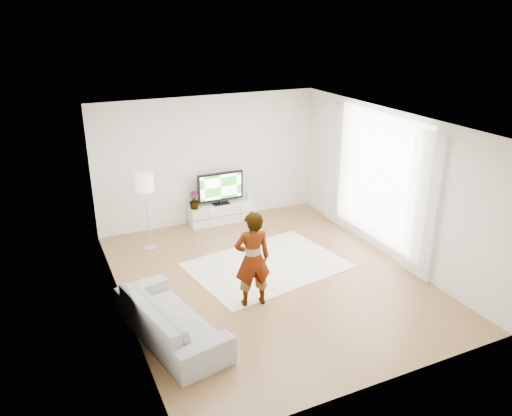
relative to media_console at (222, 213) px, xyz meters
name	(u,v)px	position (x,y,z in m)	size (l,w,h in m)	color
floor	(269,278)	(-0.17, -2.76, -0.21)	(6.00, 6.00, 0.00)	#B07E4F
ceiling	(271,122)	(-0.17, -2.76, 2.59)	(6.00, 6.00, 0.00)	white
wall_left	(118,231)	(-2.67, -2.76, 1.19)	(0.02, 6.00, 2.80)	silver
wall_right	(389,185)	(2.33, -2.76, 1.19)	(0.02, 6.00, 2.80)	silver
wall_back	(209,160)	(-0.17, 0.24, 1.19)	(5.00, 0.02, 2.80)	silver
wall_front	(383,289)	(-0.17, -5.76, 1.19)	(5.00, 0.02, 2.80)	silver
window	(379,178)	(2.31, -2.46, 1.24)	(0.01, 2.60, 2.50)	white
curtain_near	(422,206)	(2.23, -3.76, 1.14)	(0.04, 0.70, 2.60)	white
curtain_far	(337,166)	(2.23, -1.16, 1.14)	(0.04, 0.70, 2.60)	white
media_console	(222,213)	(0.00, 0.00, 0.00)	(1.48, 0.42, 0.42)	silver
television	(221,187)	(0.00, 0.03, 0.61)	(1.05, 0.21, 0.73)	black
game_console	(248,196)	(0.65, 0.00, 0.31)	(0.07, 0.15, 0.19)	white
potted_plant	(194,200)	(-0.63, 0.00, 0.41)	(0.22, 0.22, 0.40)	#3F7238
rug	(267,265)	(0.00, -2.32, -0.20)	(2.73, 1.96, 0.01)	white
player	(252,259)	(-0.78, -3.39, 0.60)	(0.58, 0.38, 1.59)	#334772
sofa	(171,318)	(-2.21, -3.70, 0.11)	(2.15, 0.84, 0.63)	#A8A8A4
floor_lamp	(145,186)	(-1.80, -0.67, 1.11)	(0.35, 0.35, 1.56)	silver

